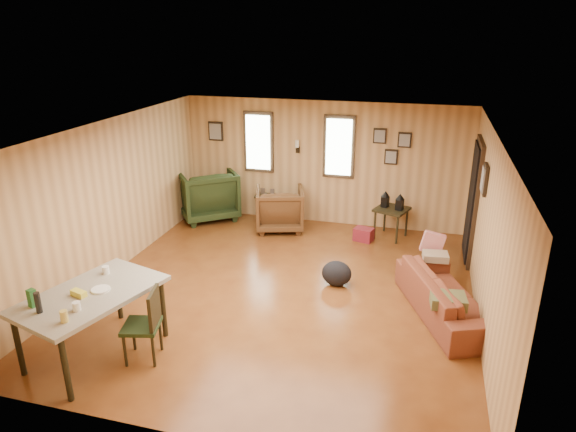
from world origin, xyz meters
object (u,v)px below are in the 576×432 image
(recliner_green, at_px, (207,192))
(end_table, at_px, (268,201))
(recliner_brown, at_px, (280,207))
(dining_table, at_px, (90,299))
(side_table, at_px, (392,207))
(sofa, at_px, (448,289))

(recliner_green, height_order, end_table, recliner_green)
(recliner_brown, xyz_separation_m, dining_table, (-0.98, -4.46, 0.30))
(recliner_green, distance_m, end_table, 1.24)
(recliner_brown, distance_m, side_table, 2.11)
(side_table, bearing_deg, recliner_green, 178.91)
(sofa, xyz_separation_m, recliner_brown, (-3.06, 2.43, 0.07))
(side_table, bearing_deg, dining_table, -123.80)
(sofa, height_order, side_table, side_table)
(sofa, bearing_deg, end_table, 26.58)
(recliner_green, height_order, dining_table, recliner_green)
(recliner_green, xyz_separation_m, dining_table, (0.60, -4.67, 0.20))
(sofa, relative_size, end_table, 3.17)
(dining_table, bearing_deg, recliner_brown, 93.64)
(recliner_brown, height_order, dining_table, dining_table)
(sofa, relative_size, dining_table, 1.08)
(end_table, bearing_deg, dining_table, -96.62)
(side_table, bearing_deg, end_table, 170.79)
(dining_table, bearing_deg, recliner_green, 113.34)
(recliner_brown, relative_size, end_table, 1.45)
(recliner_green, relative_size, side_table, 1.27)
(side_table, relative_size, dining_table, 0.48)
(sofa, height_order, recliner_brown, recliner_brown)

